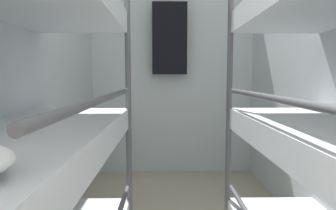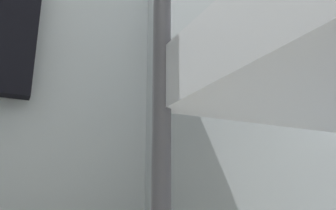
% 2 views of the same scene
% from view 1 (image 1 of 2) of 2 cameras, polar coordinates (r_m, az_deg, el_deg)
% --- Properties ---
extents(wall_left, '(0.06, 4.26, 2.47)m').
position_cam_1_polar(wall_left, '(2.15, -27.84, 3.38)').
color(wall_left, silver).
rests_on(wall_left, ground_plane).
extents(wall_back, '(2.24, 0.06, 2.47)m').
position_cam_1_polar(wall_back, '(4.02, 0.84, 4.61)').
color(wall_back, silver).
rests_on(wall_back, ground_plane).
extents(bunk_stack_left_near, '(0.70, 1.89, 1.92)m').
position_cam_1_polar(bunk_stack_left_near, '(1.44, -25.63, -7.19)').
color(bunk_stack_left_near, '#4C4C51').
rests_on(bunk_stack_left_near, ground_plane).
extents(hanging_coat, '(0.44, 0.12, 0.90)m').
position_cam_1_polar(hanging_coat, '(3.90, 0.31, 12.51)').
color(hanging_coat, black).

